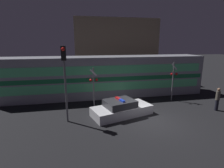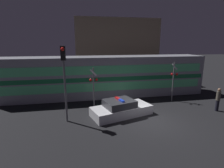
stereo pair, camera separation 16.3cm
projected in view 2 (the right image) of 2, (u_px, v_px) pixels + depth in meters
ground_plane at (154, 122)px, 11.83m from camera, size 120.00×120.00×0.00m
train at (105, 76)px, 17.37m from camera, size 19.81×2.90×3.93m
police_car at (121, 109)px, 12.87m from camera, size 4.75×3.04×1.29m
pedestrian at (218, 99)px, 13.54m from camera, size 0.31×0.31×1.83m
crossing_signal_near at (174, 79)px, 15.69m from camera, size 0.70×0.29×3.57m
crossing_signal_far at (94, 84)px, 14.23m from camera, size 0.70×0.29×3.29m
traffic_light_corner at (64, 71)px, 11.12m from camera, size 0.30×0.46×5.05m
building_left at (115, 51)px, 24.12m from camera, size 10.66×5.13×8.20m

